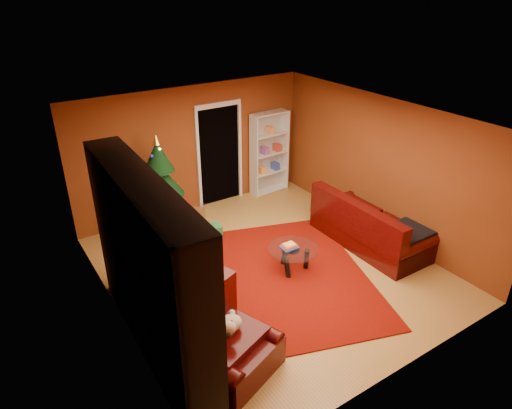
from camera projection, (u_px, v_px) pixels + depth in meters
floor at (269, 269)px, 7.80m from camera, size 5.00×5.50×0.05m
ceiling at (271, 118)px, 6.61m from camera, size 5.00×5.50×0.05m
wall_back at (192, 150)px, 9.28m from camera, size 5.00×0.05×2.60m
wall_left at (112, 246)px, 5.97m from camera, size 0.05×5.50×2.60m
wall_right at (382, 167)px, 8.44m from camera, size 0.05×5.50×2.60m
doorway at (220, 156)px, 9.65m from camera, size 1.06×0.60×2.16m
rug at (276, 278)px, 7.52m from camera, size 3.84×4.15×0.02m
media_unit at (149, 269)px, 5.63m from camera, size 0.60×3.22×2.46m
christmas_tree at (161, 187)px, 8.45m from camera, size 1.46×1.46×1.99m
gift_box_teal at (129, 229)px, 8.68m from camera, size 0.38×0.38×0.32m
gift_box_green at (213, 232)px, 8.63m from camera, size 0.29×0.29×0.27m
gift_box_red at (174, 219)px, 9.14m from camera, size 0.24×0.24×0.19m
white_bookshelf at (269, 153)px, 10.16m from camera, size 0.90×0.36×1.90m
armchair at (230, 341)px, 5.63m from camera, size 1.42×1.42×0.87m
dog at (229, 324)px, 5.60m from camera, size 0.48×0.42×0.28m
sofa at (371, 221)px, 8.30m from camera, size 1.01×2.23×0.96m
coffee_table at (293, 259)px, 7.64m from camera, size 0.86×0.86×0.53m
acrylic_chair at (205, 234)px, 8.03m from camera, size 0.54×0.56×0.80m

